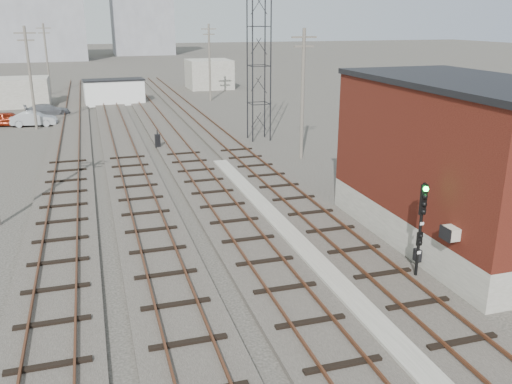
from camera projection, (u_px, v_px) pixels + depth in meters
name	position (u px, v px, depth m)	size (l,w,h in m)	color
ground	(155.00, 100.00, 66.27)	(320.00, 320.00, 0.00)	#282621
track_right	(213.00, 131.00, 47.83)	(3.20, 90.00, 0.39)	#332D28
track_mid_right	(168.00, 134.00, 46.71)	(3.20, 90.00, 0.39)	#332D28
track_mid_left	(120.00, 137.00, 45.59)	(3.20, 90.00, 0.39)	#332D28
track_left	(70.00, 140.00, 44.47)	(3.20, 90.00, 0.39)	#332D28
platform_curb	(292.00, 238.00, 24.51)	(0.90, 28.00, 0.26)	gray
brick_building	(460.00, 162.00, 23.58)	(6.54, 12.20, 7.22)	gray
lattice_tower	(259.00, 46.00, 42.76)	(1.60, 1.60, 15.00)	black
utility_pole_left_b	(30.00, 76.00, 47.65)	(1.80, 0.24, 9.00)	#595147
utility_pole_left_c	(47.00, 57.00, 70.40)	(1.80, 0.24, 9.00)	#595147
utility_pole_right_a	(303.00, 91.00, 37.50)	(1.80, 0.24, 9.00)	#595147
utility_pole_right_b	(210.00, 60.00, 64.80)	(1.80, 0.24, 9.00)	#595147
apartment_right	(141.00, 5.00, 146.41)	(16.00, 12.00, 26.00)	gray
shed_left	(12.00, 92.00, 61.30)	(8.00, 5.00, 3.20)	gray
shed_right	(209.00, 74.00, 77.27)	(6.00, 6.00, 4.00)	gray
signal_mast	(421.00, 225.00, 20.17)	(0.40, 0.41, 3.90)	gray
switch_stand	(158.00, 141.00, 41.44)	(0.41, 0.41, 1.38)	black
site_trailer	(114.00, 92.00, 62.89)	(7.05, 3.35, 2.91)	white
car_red	(9.00, 119.00, 50.46)	(1.58, 3.93, 1.34)	maroon
car_silver	(34.00, 119.00, 50.39)	(1.42, 4.07, 1.34)	#A9ACB0
car_grey	(47.00, 110.00, 55.37)	(1.79, 4.39, 1.27)	slate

